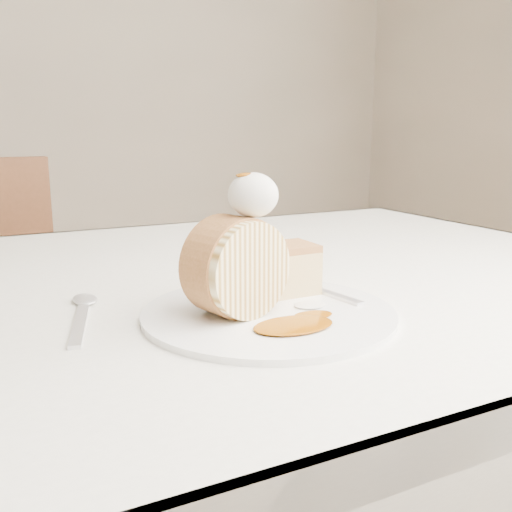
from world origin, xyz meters
name	(u,v)px	position (x,y,z in m)	size (l,w,h in m)	color
table	(179,342)	(0.00, 0.20, 0.66)	(1.40, 0.90, 0.75)	white
plate	(269,313)	(0.04, 0.01, 0.75)	(0.27, 0.27, 0.01)	white
roulade_slice	(237,267)	(0.00, 0.01, 0.81)	(0.10, 0.10, 0.06)	#FAEAAE
cake_chunk	(288,271)	(0.09, 0.06, 0.78)	(0.06, 0.06, 0.05)	#A5693E
whipped_cream	(253,195)	(0.02, 0.01, 0.88)	(0.05, 0.05, 0.05)	silver
caramel_drizzle	(248,170)	(0.02, 0.02, 0.91)	(0.03, 0.02, 0.01)	#804005
caramel_pool	(293,325)	(0.03, -0.05, 0.76)	(0.08, 0.05, 0.00)	#804005
fork	(325,292)	(0.12, 0.03, 0.76)	(0.02, 0.16, 0.00)	silver
spoon	(80,325)	(-0.15, 0.06, 0.75)	(0.02, 0.16, 0.00)	silver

